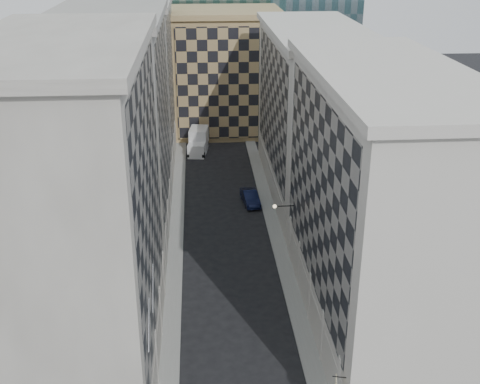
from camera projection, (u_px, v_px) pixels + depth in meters
name	position (u px, v px, depth m)	size (l,w,h in m)	color
sidewalk_west	(176.00, 238.00, 62.60)	(1.50, 100.00, 0.15)	gray
sidewalk_east	(276.00, 235.00, 63.30)	(1.50, 100.00, 0.15)	gray
bldg_left_a	(77.00, 218.00, 40.17)	(10.80, 22.80, 23.70)	gray
bldg_left_b	(116.00, 127.00, 60.51)	(10.80, 22.80, 22.70)	gray
bldg_left_c	(135.00, 83.00, 80.84)	(10.80, 22.80, 21.70)	gray
bldg_right_a	(378.00, 204.00, 45.88)	(10.80, 26.80, 20.70)	beige
bldg_right_b	(313.00, 113.00, 70.79)	(10.80, 28.80, 19.70)	beige
tan_block	(226.00, 71.00, 94.06)	(16.80, 14.80, 18.80)	#A18555
flagpoles_left	(151.00, 306.00, 37.44)	(0.10, 6.33, 2.33)	gray
bracket_lamp	(277.00, 206.00, 55.32)	(1.98, 0.36, 0.36)	black
box_truck	(198.00, 142.00, 87.08)	(3.23, 6.31, 3.32)	white
dark_car	(250.00, 197.00, 70.55)	(1.66, 4.76, 1.57)	black
shop_sign	(336.00, 382.00, 37.10)	(0.86, 0.75, 0.84)	black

